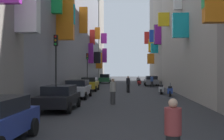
{
  "coord_description": "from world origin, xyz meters",
  "views": [
    {
      "loc": [
        0.32,
        -2.49,
        2.2
      ],
      "look_at": [
        -1.11,
        22.89,
        2.23
      ],
      "focal_mm": 45.9,
      "sensor_mm": 36.0,
      "label": 1
    }
  ],
  "objects": [
    {
      "name": "pedestrian_mid_street",
      "position": [
        3.41,
        34.9,
        0.79
      ],
      "size": [
        0.5,
        0.5,
        1.6
      ],
      "color": "#262626",
      "rests_on": "ground"
    },
    {
      "name": "pedestrian_near_right",
      "position": [
        1.32,
        3.95,
        0.78
      ],
      "size": [
        0.39,
        0.39,
        1.58
      ],
      "color": "black",
      "rests_on": "ground"
    },
    {
      "name": "parked_car_yellow",
      "position": [
        -3.85,
        28.2,
        0.77
      ],
      "size": [
        1.84,
        4.12,
        1.45
      ],
      "color": "gold",
      "rests_on": "ground"
    },
    {
      "name": "traffic_light_far_corner",
      "position": [
        -4.59,
        16.71,
        3.11
      ],
      "size": [
        0.26,
        0.34,
        4.61
      ],
      "color": "#2D2D2D",
      "rests_on": "ground"
    },
    {
      "name": "building_right_mid_c",
      "position": [
        7.99,
        44.33,
        9.04
      ],
      "size": [
        7.2,
        13.83,
        18.09
      ],
      "color": "#9E9384",
      "rests_on": "ground"
    },
    {
      "name": "scooter_silver",
      "position": [
        2.18,
        51.06,
        0.46
      ],
      "size": [
        0.64,
        1.89,
        1.13
      ],
      "color": "#ADADB2",
      "rests_on": "ground"
    },
    {
      "name": "pedestrian_near_left",
      "position": [
        -0.67,
        16.05,
        0.83
      ],
      "size": [
        0.41,
        0.41,
        1.68
      ],
      "color": "#3E3E3E",
      "rests_on": "ground"
    },
    {
      "name": "building_right_far",
      "position": [
        7.99,
        55.63,
        8.73
      ],
      "size": [
        7.34,
        8.74,
        17.47
      ],
      "color": "gray",
      "rests_on": "ground"
    },
    {
      "name": "parked_car_black",
      "position": [
        -3.53,
        13.26,
        0.72
      ],
      "size": [
        1.92,
        4.15,
        1.35
      ],
      "color": "black",
      "rests_on": "ground"
    },
    {
      "name": "scooter_white",
      "position": [
        3.43,
        24.43,
        0.46
      ],
      "size": [
        0.63,
        1.9,
        1.13
      ],
      "color": "silver",
      "rests_on": "ground"
    },
    {
      "name": "scooter_blue",
      "position": [
        3.91,
        22.18,
        0.46
      ],
      "size": [
        0.6,
        1.76,
        1.13
      ],
      "color": "#2D4CAD",
      "rests_on": "ground"
    },
    {
      "name": "parked_car_silver",
      "position": [
        -3.73,
        20.19,
        0.76
      ],
      "size": [
        1.91,
        4.25,
        1.43
      ],
      "color": "#B7B7BC",
      "rests_on": "ground"
    },
    {
      "name": "traffic_light_near_corner",
      "position": [
        -4.56,
        31.51,
        2.9
      ],
      "size": [
        0.26,
        0.34,
        4.26
      ],
      "color": "#2D2D2D",
      "rests_on": "ground"
    },
    {
      "name": "building_left_far",
      "position": [
        -7.99,
        54.98,
        8.7
      ],
      "size": [
        7.12,
        10.04,
        17.41
      ],
      "color": "gray",
      "rests_on": "ground"
    },
    {
      "name": "building_left_mid_b",
      "position": [
        -7.99,
        40.84,
        7.22
      ],
      "size": [
        7.38,
        15.39,
        14.46
      ],
      "color": "gray",
      "rests_on": "ground"
    },
    {
      "name": "parked_car_grey",
      "position": [
        3.64,
        38.61,
        0.75
      ],
      "size": [
        1.96,
        4.17,
        1.41
      ],
      "color": "slate",
      "rests_on": "ground"
    },
    {
      "name": "building_left_mid_a",
      "position": [
        -7.99,
        22.47,
        7.59
      ],
      "size": [
        7.33,
        21.34,
        15.19
      ],
      "color": "gray",
      "rests_on": "ground"
    },
    {
      "name": "pedestrian_crossing",
      "position": [
        0.32,
        25.8,
        0.82
      ],
      "size": [
        0.42,
        0.42,
        1.65
      ],
      "color": "black",
      "rests_on": "ground"
    },
    {
      "name": "parked_car_green",
      "position": [
        -3.68,
        46.76,
        0.81
      ],
      "size": [
        1.95,
        4.22,
        1.56
      ],
      "color": "#236638",
      "rests_on": "ground"
    },
    {
      "name": "ground_plane",
      "position": [
        0.0,
        30.0,
        0.0
      ],
      "size": [
        140.0,
        140.0,
        0.0
      ],
      "primitive_type": "plane",
      "color": "#2D2D30"
    },
    {
      "name": "scooter_red",
      "position": [
        1.97,
        39.2,
        0.46
      ],
      "size": [
        0.61,
        1.88,
        1.13
      ],
      "color": "red",
      "rests_on": "ground"
    }
  ]
}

